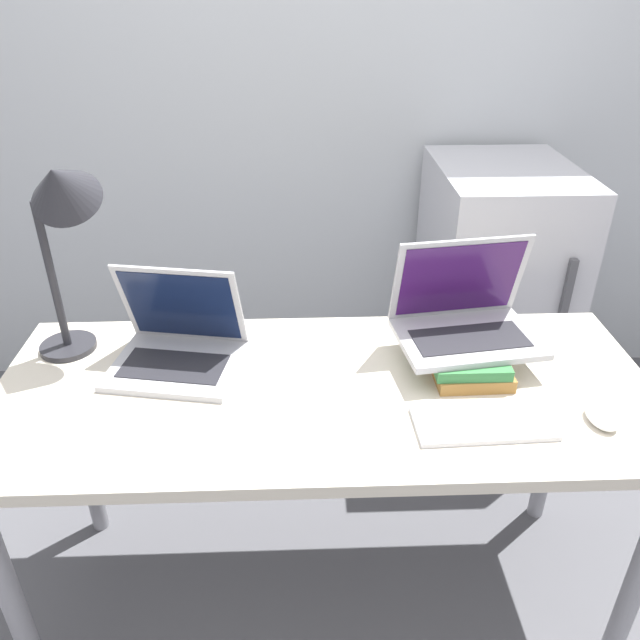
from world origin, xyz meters
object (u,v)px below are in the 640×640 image
at_px(laptop_left, 178,345).
at_px(mini_fridge, 489,299).
at_px(wireless_keyboard, 483,423).
at_px(mouse, 602,416).
at_px(laptop_on_books, 465,318).
at_px(desk_lamp, 60,208).
at_px(book_stack, 463,353).

relative_size(laptop_left, mini_fridge, 0.34).
bearing_deg(mini_fridge, wireless_keyboard, -107.81).
xyz_separation_m(mouse, mini_fridge, (0.06, 1.00, -0.24)).
distance_m(laptop_on_books, mouse, 0.38).
bearing_deg(laptop_left, laptop_on_books, 0.49).
bearing_deg(laptop_on_books, laptop_left, -179.51).
bearing_deg(wireless_keyboard, desk_lamp, 161.30).
relative_size(laptop_left, wireless_keyboard, 1.14).
relative_size(laptop_left, desk_lamp, 0.64).
relative_size(book_stack, mouse, 2.89).
bearing_deg(laptop_left, desk_lamp, 169.96).
xyz_separation_m(laptop_left, mini_fridge, (1.01, 0.73, -0.28)).
height_order(wireless_keyboard, desk_lamp, desk_lamp).
bearing_deg(mouse, book_stack, 136.20).
height_order(book_stack, laptop_on_books, laptop_on_books).
bearing_deg(desk_lamp, book_stack, -4.36).
bearing_deg(mouse, wireless_keyboard, -179.34).
height_order(laptop_on_books, desk_lamp, desk_lamp).
distance_m(laptop_left, desk_lamp, 0.41).
height_order(wireless_keyboard, mouse, mouse).
height_order(laptop_on_books, wireless_keyboard, laptop_on_books).
bearing_deg(desk_lamp, wireless_keyboard, -18.70).
distance_m(book_stack, desk_lamp, 1.00).
height_order(book_stack, mouse, book_stack).
xyz_separation_m(laptop_on_books, desk_lamp, (-0.93, 0.03, 0.28)).
xyz_separation_m(book_stack, desk_lamp, (-0.93, 0.07, 0.36)).
bearing_deg(wireless_keyboard, laptop_left, 158.59).
bearing_deg(book_stack, laptop_on_books, 85.31).
relative_size(laptop_left, laptop_on_books, 0.94).
bearing_deg(laptop_on_books, book_stack, -94.69).
bearing_deg(mouse, laptop_left, 164.25).
bearing_deg(laptop_left, book_stack, -2.49).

